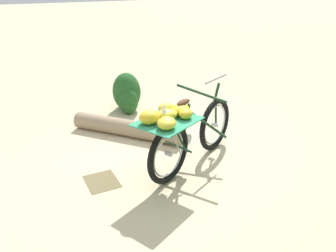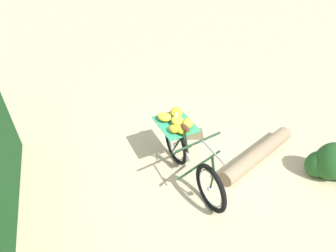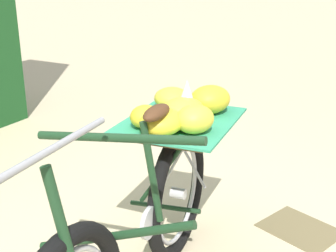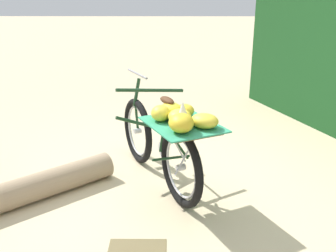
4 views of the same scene
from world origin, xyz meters
The scene contains 2 objects.
bicycle centered at (0.13, 0.17, 0.53)m, with size 1.05×1.73×1.03m.
leaf_litter_patch centered at (0.32, 1.20, 0.00)m, with size 0.44×0.36×0.01m, color olive.
Camera 3 is at (1.58, -1.00, 1.53)m, focal length 48.04 mm.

